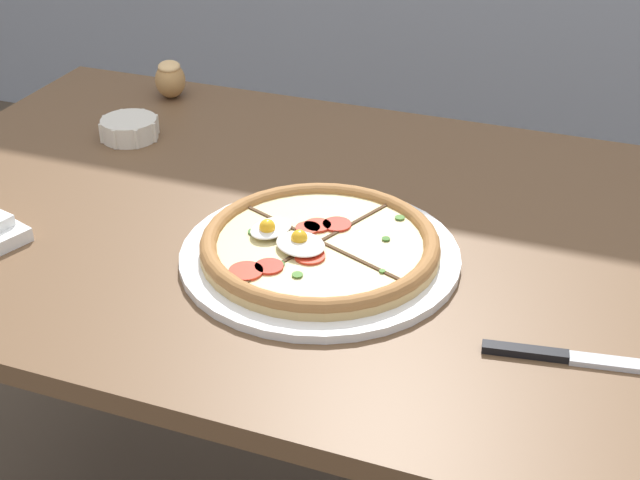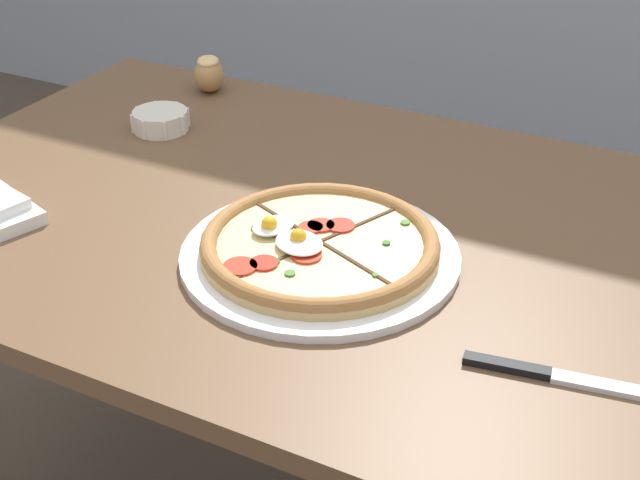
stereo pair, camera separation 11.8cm
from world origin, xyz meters
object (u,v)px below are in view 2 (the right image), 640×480
at_px(ramekin_bowl, 160,120).
at_px(bread_piece_near, 209,73).
at_px(knife_main, 565,378).
at_px(dining_table, 372,285).
at_px(pizza, 319,247).

bearing_deg(ramekin_bowl, bread_piece_near, 97.87).
bearing_deg(knife_main, bread_piece_near, 137.33).
relative_size(ramekin_bowl, bread_piece_near, 1.10).
bearing_deg(ramekin_bowl, dining_table, -18.02).
height_order(pizza, knife_main, pizza).
bearing_deg(ramekin_bowl, pizza, -29.83).
bearing_deg(bread_piece_near, pizza, -43.76).
height_order(dining_table, pizza, pizza).
height_order(ramekin_bowl, knife_main, ramekin_bowl).
bearing_deg(bread_piece_near, ramekin_bowl, -82.13).
bearing_deg(dining_table, ramekin_bowl, 161.98).
relative_size(pizza, ramekin_bowl, 3.64).
relative_size(dining_table, pizza, 4.07).
distance_m(dining_table, pizza, 0.15).
bearing_deg(pizza, knife_main, -15.84).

